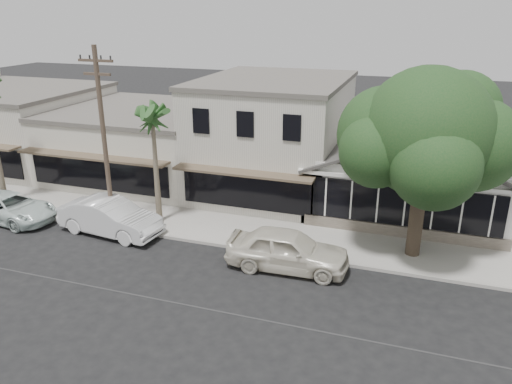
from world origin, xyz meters
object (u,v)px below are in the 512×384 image
(car_1, at_px, (110,217))
(car_2, at_px, (11,207))
(utility_pole, at_px, (104,136))
(shade_tree, at_px, (425,135))
(car_0, at_px, (287,250))

(car_1, relative_size, car_2, 1.04)
(car_2, bearing_deg, car_1, -80.67)
(utility_pole, bearing_deg, shade_tree, 7.18)
(car_2, xyz_separation_m, shade_tree, (20.11, 2.66, 4.86))
(car_1, height_order, car_2, car_1)
(utility_pole, bearing_deg, car_2, -171.58)
(car_1, bearing_deg, car_2, 98.41)
(car_0, distance_m, car_2, 15.13)
(car_1, bearing_deg, shade_tree, -74.03)
(utility_pole, relative_size, car_2, 1.76)
(utility_pole, bearing_deg, car_0, -7.42)
(car_1, xyz_separation_m, shade_tree, (14.20, 2.43, 4.69))
(car_0, height_order, car_2, car_0)
(car_0, height_order, shade_tree, shade_tree)
(shade_tree, bearing_deg, utility_pole, -172.82)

